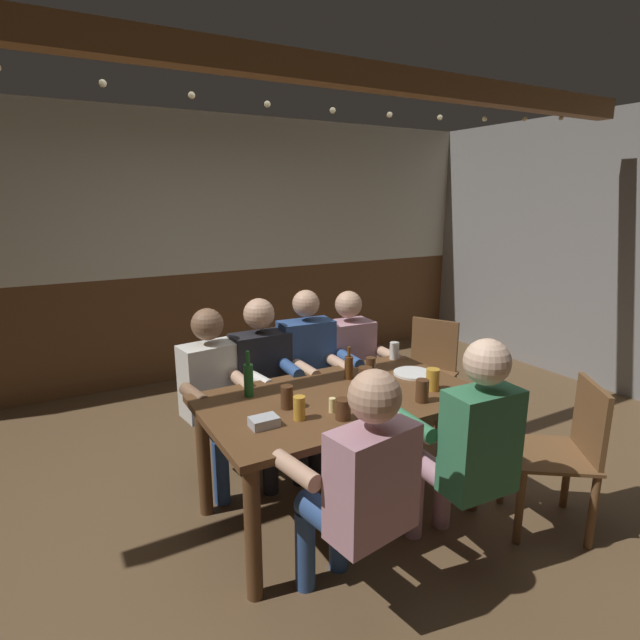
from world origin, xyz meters
The scene contains 27 objects.
ground_plane centered at (0.00, 0.00, 0.00)m, with size 8.06×8.06×0.00m, color brown.
back_wall_upper centered at (0.00, 2.76, 1.90)m, with size 6.72×0.12×1.58m, color beige.
back_wall_wainscot centered at (0.00, 2.76, 0.55)m, with size 6.72×0.12×1.11m, color brown.
ceiling_beam centered at (0.00, 0.43, 2.61)m, with size 6.05×0.14×0.16m, color brown.
dining_table centered at (0.00, -0.08, 0.64)m, with size 1.59×0.93×0.75m.
person_0 centered at (-0.53, 0.61, 0.66)m, with size 0.55×0.55×1.18m.
person_1 centered at (-0.18, 0.60, 0.67)m, with size 0.53×0.53×1.21m.
person_2 centered at (0.17, 0.60, 0.67)m, with size 0.55×0.54×1.24m.
person_3 centered at (0.53, 0.61, 0.66)m, with size 0.52×0.54×1.20m.
person_4 centered at (-0.33, -0.77, 0.67)m, with size 0.57×0.55×1.20m.
person_5 centered at (0.32, -0.77, 0.68)m, with size 0.52×0.52×1.24m.
chair_empty_near_right centered at (1.03, -0.83, 0.48)m, with size 0.61×0.61×0.88m.
chair_empty_near_left centered at (1.29, 0.60, 0.48)m, with size 0.60×0.60×0.88m.
table_candle centered at (-0.16, -0.26, 0.79)m, with size 0.04×0.04×0.08m, color #F9E08C.
condiment_caddy centered at (-0.55, -0.24, 0.78)m, with size 0.14×0.10×0.05m, color #B2B7BC.
plate_0 centered at (0.59, -0.01, 0.76)m, with size 0.25×0.25×0.01m, color white.
bottle_0 centered at (-0.47, 0.17, 0.86)m, with size 0.05×0.05×0.27m.
bottle_1 centered at (0.19, 0.13, 0.83)m, with size 0.05×0.05×0.21m.
pint_glass_0 centered at (0.29, 0.04, 0.83)m, with size 0.06×0.06×0.15m, color #4C2D19.
pint_glass_1 centered at (0.19, -0.06, 0.82)m, with size 0.08×0.08×0.13m, color #4C2D19.
pint_glass_2 centered at (0.52, -0.28, 0.82)m, with size 0.08×0.08×0.13m, color gold.
pint_glass_3 centered at (-0.16, -0.36, 0.81)m, with size 0.08×0.08×0.11m, color #4C2D19.
pint_glass_4 centered at (-0.35, -0.09, 0.82)m, with size 0.07×0.07×0.13m, color #4C2D19.
pint_glass_5 centered at (0.35, -0.38, 0.82)m, with size 0.07×0.07×0.13m, color #4C2D19.
pint_glass_6 centered at (-0.36, -0.25, 0.82)m, with size 0.06×0.06×0.13m, color gold.
pint_glass_7 centered at (0.69, 0.31, 0.81)m, with size 0.07×0.07×0.12m, color white.
string_lights centered at (0.00, 0.38, 2.42)m, with size 4.74×0.04×0.14m.
Camera 1 is at (-1.45, -2.38, 1.87)m, focal length 28.14 mm.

